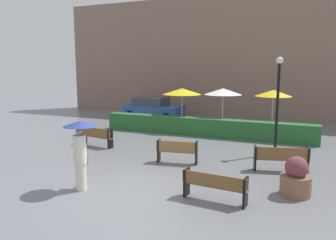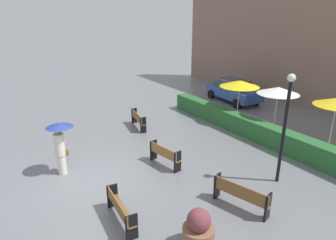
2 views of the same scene
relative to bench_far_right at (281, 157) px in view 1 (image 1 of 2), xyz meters
The scene contains 14 objects.
ground_plane 5.56m from the bench_far_right, 139.62° to the right, with size 60.00×60.00×0.00m, color slate.
bench_far_right is the anchor object (origin of this frame).
bench_far_left 8.23m from the bench_far_right, behind, with size 1.85×0.64×0.87m.
bench_near_right 3.78m from the bench_far_right, 112.61° to the right, with size 1.83×0.50×0.80m.
bench_mid_center 3.76m from the bench_far_right, behind, with size 1.62×0.61×0.88m.
pedestrian_with_umbrella 6.84m from the bench_far_right, 142.18° to the right, with size 1.01×1.01×2.08m.
planter_pot 2.21m from the bench_far_right, 75.22° to the right, with size 0.86×0.86×1.15m.
lamp_post 3.13m from the bench_far_right, 99.88° to the left, with size 0.28×0.28×4.05m.
patio_umbrella_yellow 8.62m from the bench_far_right, 135.29° to the left, with size 2.24×2.24×2.44m.
patio_umbrella_white 7.48m from the bench_far_right, 120.36° to the left, with size 2.09×2.09×2.48m.
patio_umbrella_yellow_far 7.19m from the bench_far_right, 98.51° to the left, with size 1.98×1.98×2.42m.
hedge_strip 6.47m from the bench_far_right, 131.95° to the left, with size 11.44×0.70×0.95m, color #28602D.
building_facade 13.66m from the bench_far_right, 108.78° to the left, with size 28.00×1.20×8.74m, color #846656.
parked_car 12.78m from the bench_far_right, 136.51° to the left, with size 4.33×2.25×1.57m.
Camera 1 is at (4.98, -8.24, 3.63)m, focal length 35.14 mm.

